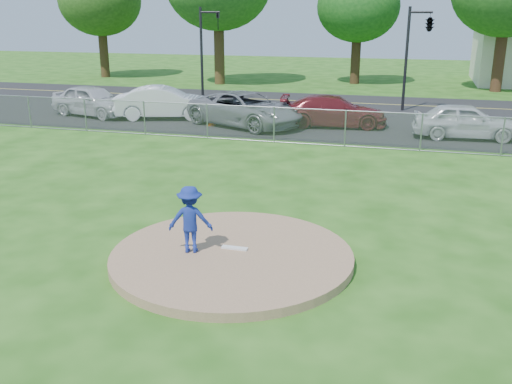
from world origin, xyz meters
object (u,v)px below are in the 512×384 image
(pitcher, at_px, (190,219))
(parked_car_pearl, at_px, (465,121))
(parked_car_silver, at_px, (92,101))
(traffic_signal_left, at_px, (205,46))
(parked_car_gray, at_px, (245,109))
(traffic_signal_center, at_px, (427,26))
(parked_car_darkred, at_px, (334,111))
(parked_car_white, at_px, (164,103))
(traffic_cone, at_px, (211,119))

(pitcher, bearing_deg, parked_car_pearl, -127.87)
(parked_car_silver, bearing_deg, parked_car_pearl, -77.03)
(traffic_signal_left, xyz_separation_m, parked_car_silver, (-4.09, -6.29, -2.54))
(parked_car_silver, height_order, parked_car_gray, parked_car_gray)
(traffic_signal_center, bearing_deg, parked_car_darkred, -125.07)
(traffic_signal_center, xyz_separation_m, parked_car_darkred, (-4.05, -5.77, -3.86))
(parked_car_silver, relative_size, parked_car_white, 0.95)
(pitcher, distance_m, parked_car_white, 17.99)
(traffic_cone, bearing_deg, parked_car_darkred, 13.67)
(traffic_signal_left, bearing_deg, parked_car_white, -90.58)
(parked_car_silver, bearing_deg, parked_car_white, -71.31)
(traffic_cone, xyz_separation_m, parked_car_silver, (-6.99, 0.89, 0.51))
(parked_car_silver, distance_m, parked_car_gray, 8.66)
(traffic_signal_center, bearing_deg, parked_car_silver, -159.51)
(traffic_cone, relative_size, parked_car_white, 0.12)
(pitcher, relative_size, parked_car_white, 0.30)
(traffic_signal_center, distance_m, traffic_cone, 12.91)
(traffic_cone, height_order, parked_car_white, parked_car_white)
(traffic_signal_left, height_order, pitcher, traffic_signal_left)
(parked_car_gray, relative_size, parked_car_pearl, 1.31)
(pitcher, xyz_separation_m, parked_car_pearl, (6.75, 15.21, -0.18))
(parked_car_white, distance_m, parked_car_pearl, 14.71)
(traffic_signal_center, relative_size, parked_car_gray, 0.95)
(parked_car_darkred, bearing_deg, parked_car_pearl, -109.44)
(pitcher, xyz_separation_m, parked_car_darkred, (0.81, 16.41, -0.21))
(parked_car_pearl, bearing_deg, traffic_signal_center, 11.23)
(traffic_cone, distance_m, parked_car_white, 3.22)
(parked_car_silver, distance_m, parked_car_white, 4.03)
(parked_car_white, bearing_deg, parked_car_pearl, -111.41)
(parked_car_gray, bearing_deg, traffic_signal_center, -25.57)
(parked_car_silver, xyz_separation_m, parked_car_white, (4.03, 0.26, 0.02))
(traffic_cone, height_order, parked_car_pearl, parked_car_pearl)
(parked_car_pearl, bearing_deg, parked_car_white, 82.46)
(parked_car_gray, bearing_deg, parked_car_silver, 110.99)
(traffic_signal_left, bearing_deg, traffic_signal_center, -0.00)
(parked_car_silver, bearing_deg, parked_car_gray, -78.53)
(pitcher, xyz_separation_m, parked_car_white, (-7.93, 16.14, -0.12))
(traffic_cone, xyz_separation_m, parked_car_white, (-2.96, 1.15, 0.53))
(traffic_signal_center, xyz_separation_m, pitcher, (-4.86, -22.18, -3.65))
(parked_car_darkred, bearing_deg, parked_car_silver, 84.29)
(parked_car_silver, bearing_deg, traffic_signal_center, -54.44)
(parked_car_gray, xyz_separation_m, parked_car_darkred, (4.13, 1.06, -0.08))
(traffic_signal_left, relative_size, parked_car_gray, 0.95)
(parked_car_silver, height_order, parked_car_darkred, parked_car_silver)
(traffic_signal_left, distance_m, parked_car_white, 6.54)
(parked_car_silver, relative_size, parked_car_darkred, 0.94)
(parked_car_white, relative_size, parked_car_darkred, 0.99)
(parked_car_pearl, bearing_deg, parked_car_gray, 85.32)
(parked_car_gray, xyz_separation_m, parked_car_pearl, (10.06, -0.14, -0.05))
(traffic_signal_center, bearing_deg, traffic_signal_left, 180.00)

